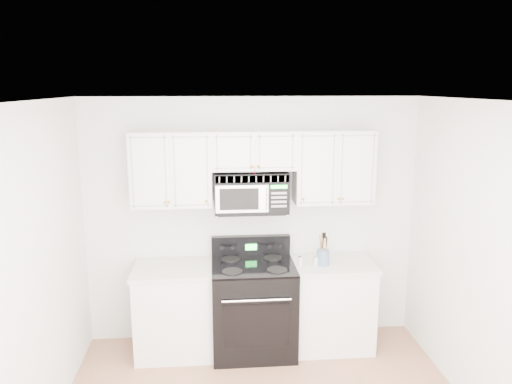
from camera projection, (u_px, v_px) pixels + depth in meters
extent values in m
cube|color=white|center=(273.00, 102.00, 3.33)|extent=(3.50, 3.50, 0.01)
cube|color=silver|center=(252.00, 220.00, 5.31)|extent=(3.50, 0.01, 2.60)
cube|color=silver|center=(21.00, 293.00, 3.46)|extent=(0.01, 3.50, 2.60)
cube|color=silver|center=(502.00, 276.00, 3.76)|extent=(0.01, 3.50, 2.60)
cube|color=silver|center=(177.00, 311.00, 5.11)|extent=(0.82, 0.63, 0.88)
cube|color=beige|center=(176.00, 269.00, 5.02)|extent=(0.86, 0.65, 0.04)
cube|color=black|center=(179.00, 344.00, 5.24)|extent=(0.82, 0.55, 0.10)
cube|color=silver|center=(330.00, 305.00, 5.25)|extent=(0.82, 0.63, 0.88)
cube|color=beige|center=(332.00, 264.00, 5.16)|extent=(0.86, 0.65, 0.04)
cube|color=black|center=(328.00, 337.00, 5.37)|extent=(0.82, 0.55, 0.10)
cube|color=black|center=(253.00, 308.00, 5.14)|extent=(0.84, 0.72, 0.92)
cube|color=black|center=(256.00, 326.00, 4.78)|extent=(0.64, 0.01, 0.44)
cylinder|color=white|center=(257.00, 301.00, 4.70)|extent=(0.66, 0.02, 0.02)
cube|color=black|center=(253.00, 266.00, 5.04)|extent=(0.84, 0.72, 0.02)
cube|color=black|center=(251.00, 246.00, 5.33)|extent=(0.84, 0.08, 0.22)
cube|color=#22E73F|center=(251.00, 247.00, 5.28)|extent=(0.12, 0.00, 0.07)
cube|color=silver|center=(171.00, 169.00, 4.95)|extent=(0.80, 0.33, 0.75)
cube|color=silver|center=(333.00, 167.00, 5.10)|extent=(0.80, 0.33, 0.75)
cube|color=silver|center=(253.00, 150.00, 4.99)|extent=(0.84, 0.33, 0.39)
sphere|color=#BD8033|center=(169.00, 202.00, 4.83)|extent=(0.03, 0.03, 0.03)
sphere|color=#BD8033|center=(206.00, 201.00, 4.86)|extent=(0.03, 0.03, 0.03)
sphere|color=#BD8033|center=(303.00, 199.00, 4.95)|extent=(0.03, 0.03, 0.03)
sphere|color=#BD8033|center=(339.00, 199.00, 4.98)|extent=(0.03, 0.03, 0.03)
sphere|color=#BD8033|center=(252.00, 166.00, 4.83)|extent=(0.03, 0.03, 0.03)
sphere|color=#BD8033|center=(258.00, 166.00, 4.84)|extent=(0.03, 0.03, 0.03)
cylinder|color=#A90018|center=(255.00, 172.00, 4.84)|extent=(0.01, 0.00, 0.10)
sphere|color=#BD8033|center=(255.00, 177.00, 4.86)|extent=(0.03, 0.03, 0.03)
cube|color=black|center=(251.00, 191.00, 5.05)|extent=(0.74, 0.37, 0.41)
cube|color=#9A9893|center=(252.00, 179.00, 4.84)|extent=(0.72, 0.01, 0.07)
cube|color=#A9A9A9|center=(242.00, 199.00, 4.87)|extent=(0.52, 0.01, 0.27)
cube|color=black|center=(239.00, 199.00, 4.86)|extent=(0.38, 0.01, 0.21)
cube|color=black|center=(279.00, 198.00, 4.90)|extent=(0.20, 0.01, 0.27)
cube|color=#22E73F|center=(279.00, 187.00, 4.87)|extent=(0.16, 0.00, 0.03)
cylinder|color=white|center=(268.00, 199.00, 4.85)|extent=(0.02, 0.02, 0.23)
cylinder|color=slate|center=(323.00, 257.00, 5.06)|extent=(0.13, 0.13, 0.16)
cylinder|color=#A06C42|center=(327.00, 250.00, 5.05)|extent=(0.01, 0.01, 0.28)
cylinder|color=black|center=(321.00, 248.00, 5.07)|extent=(0.01, 0.01, 0.30)
cylinder|color=#A06C42|center=(322.00, 249.00, 5.01)|extent=(0.01, 0.01, 0.32)
cylinder|color=black|center=(327.00, 250.00, 5.05)|extent=(0.01, 0.01, 0.28)
cylinder|color=#A06C42|center=(321.00, 248.00, 5.07)|extent=(0.01, 0.01, 0.30)
cylinder|color=black|center=(322.00, 249.00, 5.01)|extent=(0.01, 0.01, 0.32)
cylinder|color=silver|center=(301.00, 261.00, 5.04)|extent=(0.05, 0.05, 0.09)
cylinder|color=white|center=(301.00, 256.00, 5.03)|extent=(0.05, 0.05, 0.02)
cylinder|color=silver|center=(316.00, 261.00, 5.06)|extent=(0.04, 0.04, 0.08)
cylinder|color=white|center=(316.00, 257.00, 5.05)|extent=(0.04, 0.04, 0.02)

